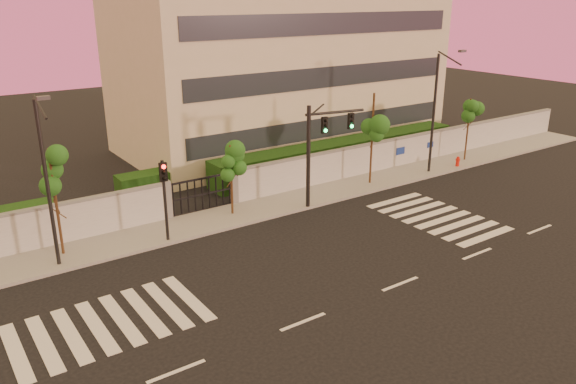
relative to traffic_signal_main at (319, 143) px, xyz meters
name	(u,v)px	position (x,y,z in m)	size (l,w,h in m)	color
ground	(400,284)	(-2.79, -9.13, -3.67)	(120.00, 120.00, 0.00)	black
sidewalk	(264,208)	(-2.79, 1.37, -3.60)	(60.00, 3.00, 0.15)	gray
perimeter_wall	(251,184)	(-2.69, 2.87, -2.60)	(60.00, 0.36, 2.20)	#AAACB1
hedge_row	(243,173)	(-1.63, 5.60, -2.86)	(41.00, 4.25, 1.80)	black
institutional_building	(281,66)	(6.21, 12.85, 2.48)	(24.40, 12.40, 12.25)	beige
road_markings	(315,260)	(-4.37, -5.38, -3.67)	(57.00, 7.62, 0.02)	silver
street_tree_c	(53,178)	(-13.52, 1.58, 0.07)	(1.53, 1.22, 5.09)	#382314
street_tree_d	(231,164)	(-4.70, 1.50, -0.77)	(1.53, 1.21, 3.94)	#382314
street_tree_e	(373,118)	(5.01, 1.15, 0.57)	(1.61, 1.28, 5.78)	#382314
street_tree_f	(469,116)	(14.18, 1.15, -0.34)	(1.44, 1.15, 4.53)	#382314
traffic_signal_main	(319,143)	(0.00, 0.00, 0.00)	(3.66, 0.84, 5.81)	black
traffic_signal_secondary	(165,191)	(-8.99, 0.23, -1.06)	(0.32, 0.33, 4.13)	black
streetlight_west	(47,177)	(-13.97, 0.41, 0.52)	(0.46, 1.87, 7.76)	black
streetlight_east	(436,108)	(9.89, 0.50, 0.76)	(0.49, 1.97, 8.20)	black
fire_hydrant	(458,162)	(12.42, 0.35, -3.26)	(0.32, 0.31, 0.84)	red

